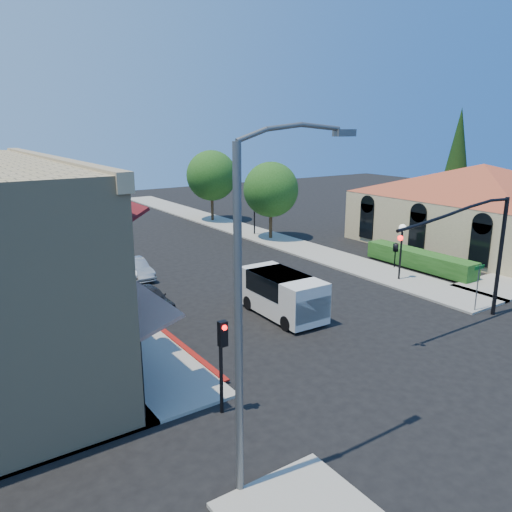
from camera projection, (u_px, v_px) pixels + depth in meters
ground at (414, 367)px, 19.89m from camera, size 120.00×120.00×0.00m
sidewalk_left at (38, 255)px, 36.72m from camera, size 3.50×50.00×0.12m
sidewalk_right at (239, 229)px, 46.23m from camera, size 3.50×50.00×0.12m
curb_red_strip at (170, 338)px, 22.54m from camera, size 0.25×10.00×0.06m
mission_building at (480, 197)px, 40.09m from camera, size 30.12×30.12×6.40m
hedge at (419, 269)px, 33.45m from camera, size 1.40×8.00×1.10m
conifer_far at (457, 157)px, 47.90m from camera, size 3.20×3.20×11.00m
street_tree_a at (271, 190)px, 41.21m from camera, size 4.56×4.56×6.48m
street_tree_b at (212, 176)px, 49.12m from camera, size 4.94×4.94×7.02m
signal_mast_arm at (477, 242)px, 23.23m from camera, size 8.01×0.39×6.00m
secondary_signal at (222, 350)px, 16.08m from camera, size 0.28×0.42×3.32m
cobra_streetlight at (251, 300)px, 11.98m from camera, size 3.60×0.25×9.31m
street_name_sign at (478, 281)px, 25.29m from camera, size 0.80×0.06×2.50m
lamppost_left_near at (132, 287)px, 20.98m from camera, size 0.44×0.44×3.57m
lamppost_left_far at (54, 231)px, 32.18m from camera, size 0.44×0.44×3.57m
lamppost_right_near at (402, 238)px, 30.22m from camera, size 0.44×0.44×3.57m
lamppost_right_far at (254, 204)px, 43.02m from camera, size 0.44×0.44×3.57m
white_van at (283, 292)px, 24.90m from camera, size 2.26×4.94×2.17m
parked_car_a at (149, 298)px, 25.96m from camera, size 1.74×3.76×1.25m
parked_car_b at (135, 269)px, 31.30m from camera, size 1.33×3.77×1.24m
parked_car_c at (80, 250)px, 36.39m from camera, size 1.86×3.79×1.06m
parked_car_d at (76, 247)px, 37.18m from camera, size 2.20×4.22×1.13m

